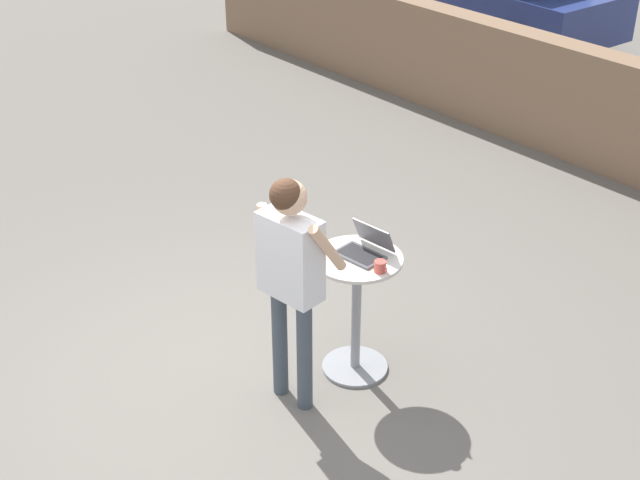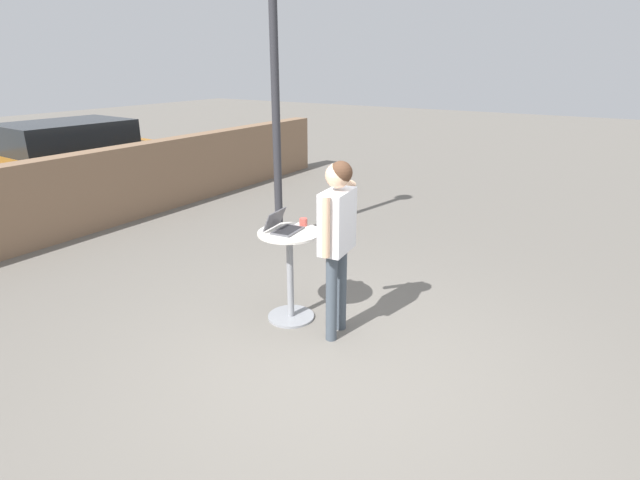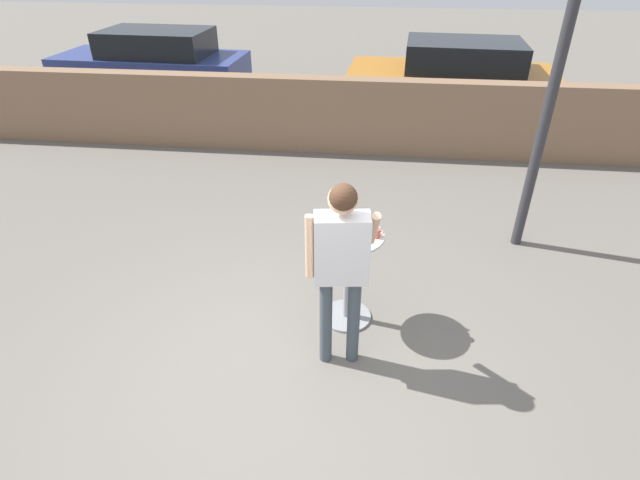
# 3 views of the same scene
# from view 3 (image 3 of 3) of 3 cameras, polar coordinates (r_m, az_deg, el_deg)

# --- Properties ---
(ground_plane) EXTENTS (50.00, 50.00, 0.00)m
(ground_plane) POSITION_cam_3_polar(r_m,az_deg,el_deg) (4.53, -4.89, -15.48)
(ground_plane) COLOR slate
(pavement_kerb) EXTENTS (14.60, 0.35, 1.26)m
(pavement_kerb) POSITION_cam_3_polar(r_m,az_deg,el_deg) (8.81, 1.65, 14.05)
(pavement_kerb) COLOR #84664C
(pavement_kerb) RESTS_ON ground_plane
(cafe_table) EXTENTS (0.65, 0.65, 0.98)m
(cafe_table) POSITION_cam_3_polar(r_m,az_deg,el_deg) (4.75, 3.20, -3.39)
(cafe_table) COLOR gray
(cafe_table) RESTS_ON ground_plane
(laptop) EXTENTS (0.37, 0.34, 0.21)m
(laptop) POSITION_cam_3_polar(r_m,az_deg,el_deg) (4.58, 3.35, 1.60)
(laptop) COLOR #515156
(laptop) RESTS_ON cafe_table
(coffee_mug) EXTENTS (0.11, 0.08, 0.08)m
(coffee_mug) POSITION_cam_3_polar(r_m,az_deg,el_deg) (4.50, 6.40, 0.83)
(coffee_mug) COLOR #C14C42
(coffee_mug) RESTS_ON cafe_table
(standing_person) EXTENTS (0.58, 0.42, 1.76)m
(standing_person) POSITION_cam_3_polar(r_m,az_deg,el_deg) (3.96, 2.45, -1.64)
(standing_person) COLOR #424C56
(standing_person) RESTS_ON ground_plane
(parked_car_near_street) EXTENTS (4.25, 1.96, 1.50)m
(parked_car_near_street) POSITION_cam_3_polar(r_m,az_deg,el_deg) (12.49, -18.48, 18.54)
(parked_car_near_street) COLOR navy
(parked_car_near_street) RESTS_ON ground_plane
(parked_car_further_down) EXTENTS (4.20, 2.15, 1.49)m
(parked_car_further_down) POSITION_cam_3_polar(r_m,az_deg,el_deg) (11.02, 14.97, 17.50)
(parked_car_further_down) COLOR #B76B19
(parked_car_further_down) RESTS_ON ground_plane
(street_lamp) EXTENTS (0.32, 0.32, 3.82)m
(street_lamp) POSITION_cam_3_polar(r_m,az_deg,el_deg) (5.89, 26.46, 20.86)
(street_lamp) COLOR #2D2D33
(street_lamp) RESTS_ON ground_plane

